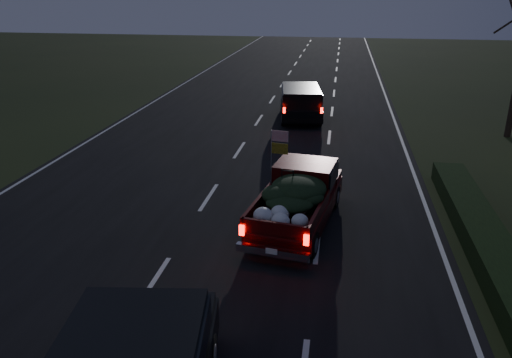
% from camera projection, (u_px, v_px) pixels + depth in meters
% --- Properties ---
extents(ground, '(120.00, 120.00, 0.00)m').
position_uv_depth(ground, '(153.00, 283.00, 11.36)').
color(ground, black).
rests_on(ground, ground).
extents(road_asphalt, '(14.00, 120.00, 0.02)m').
position_uv_depth(road_asphalt, '(153.00, 283.00, 11.35)').
color(road_asphalt, black).
rests_on(road_asphalt, ground).
extents(hedge_row, '(1.00, 10.00, 0.60)m').
position_uv_depth(hedge_row, '(483.00, 237.00, 12.80)').
color(hedge_row, black).
rests_on(hedge_row, ground).
extents(pickup_truck, '(2.43, 4.80, 2.41)m').
position_uv_depth(pickup_truck, '(298.00, 195.00, 13.85)').
color(pickup_truck, '#3F0808').
rests_on(pickup_truck, ground).
extents(lead_suv, '(2.51, 4.82, 1.32)m').
position_uv_depth(lead_suv, '(301.00, 100.00, 25.05)').
color(lead_suv, black).
rests_on(lead_suv, ground).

